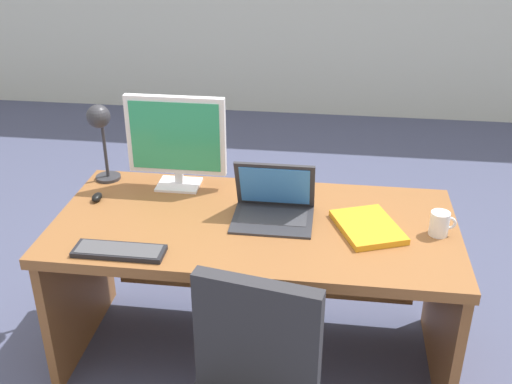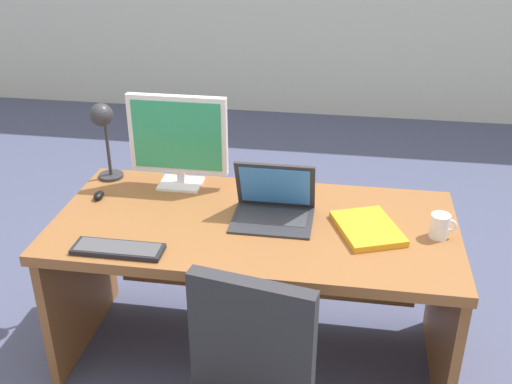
% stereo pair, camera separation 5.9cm
% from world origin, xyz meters
% --- Properties ---
extents(ground, '(12.00, 12.00, 0.00)m').
position_xyz_m(ground, '(0.00, 1.50, 0.00)').
color(ground, '#474C6B').
extents(desk, '(1.72, 0.83, 0.73)m').
position_xyz_m(desk, '(0.00, 0.04, 0.54)').
color(desk, brown).
rests_on(desk, ground).
extents(monitor, '(0.46, 0.16, 0.44)m').
position_xyz_m(monitor, '(-0.40, 0.29, 0.97)').
color(monitor, silver).
rests_on(monitor, desk).
extents(laptop, '(0.34, 0.28, 0.25)m').
position_xyz_m(laptop, '(0.07, 0.06, 0.81)').
color(laptop, '#2D2D33').
rests_on(laptop, desk).
extents(keyboard, '(0.36, 0.11, 0.02)m').
position_xyz_m(keyboard, '(-0.49, -0.32, 0.74)').
color(keyboard, black).
rests_on(keyboard, desk).
extents(mouse, '(0.04, 0.07, 0.03)m').
position_xyz_m(mouse, '(-0.74, 0.10, 0.75)').
color(mouse, black).
rests_on(mouse, desk).
extents(desk_lamp, '(0.12, 0.14, 0.39)m').
position_xyz_m(desk_lamp, '(-0.77, 0.30, 1.01)').
color(desk_lamp, '#2D2D33').
rests_on(desk_lamp, desk).
extents(book, '(0.33, 0.37, 0.03)m').
position_xyz_m(book, '(0.48, -0.01, 0.74)').
color(book, orange).
rests_on(book, desk).
extents(coffee_mug, '(0.11, 0.08, 0.10)m').
position_xyz_m(coffee_mug, '(0.76, -0.01, 0.78)').
color(coffee_mug, white).
rests_on(coffee_mug, desk).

